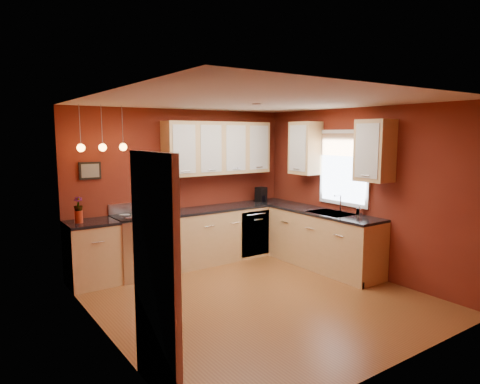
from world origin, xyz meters
TOP-DOWN VIEW (x-y plane):
  - floor at (0.00, 0.00)m, footprint 4.20×4.20m
  - ceiling at (0.00, 0.00)m, footprint 4.00×4.20m
  - wall_back at (0.00, 2.10)m, footprint 4.00×0.02m
  - wall_front at (0.00, -2.10)m, footprint 4.00×0.02m
  - wall_left at (-2.00, 0.00)m, footprint 0.02×4.20m
  - wall_right at (2.00, 0.00)m, footprint 0.02×4.20m
  - base_cabinets_back_left at (-1.65, 1.80)m, footprint 0.70×0.60m
  - base_cabinets_back_right at (0.73, 1.80)m, footprint 2.54×0.60m
  - base_cabinets_right at (1.70, 0.45)m, footprint 0.60×2.10m
  - counter_back_left at (-1.65, 1.80)m, footprint 0.70×0.62m
  - counter_back_right at (0.73, 1.80)m, footprint 2.54×0.62m
  - counter_right at (1.70, 0.45)m, footprint 0.62×2.10m
  - gas_range at (-0.92, 1.80)m, footprint 0.76×0.64m
  - dishwasher_front at (1.10, 1.51)m, footprint 0.60×0.02m
  - sink at (1.70, 0.30)m, footprint 0.50×0.70m
  - window at (1.97, 0.30)m, footprint 0.06×1.02m
  - door_left_wall at (-1.97, -1.20)m, footprint 0.12×0.82m
  - upper_cabinets_back at (0.60, 1.93)m, footprint 2.00×0.35m
  - upper_cabinets_right at (1.82, 0.32)m, footprint 0.35×1.95m
  - wall_picture at (-1.55, 2.08)m, footprint 0.32×0.03m
  - pendant_lights at (-1.45, 1.75)m, footprint 0.71×0.11m
  - red_canister at (-0.45, 1.90)m, footprint 0.11×0.11m
  - red_vase at (-1.81, 1.80)m, footprint 0.11×0.11m
  - flowers at (-1.81, 1.80)m, footprint 0.14×0.14m
  - coffee_maker at (1.49, 1.85)m, footprint 0.22×0.21m
  - soap_pump at (1.91, -0.10)m, footprint 0.09×0.09m
  - dish_towel at (-0.84, 1.47)m, footprint 0.22×0.01m

SIDE VIEW (x-z plane):
  - floor at x=0.00m, z-range 0.00..0.00m
  - base_cabinets_back_left at x=-1.65m, z-range 0.00..0.90m
  - base_cabinets_back_right at x=0.73m, z-range 0.00..0.90m
  - base_cabinets_right at x=1.70m, z-range 0.00..0.90m
  - dishwasher_front at x=1.10m, z-range 0.05..0.85m
  - gas_range at x=-0.92m, z-range -0.07..1.04m
  - dish_towel at x=-0.84m, z-range 0.37..0.67m
  - sink at x=1.70m, z-range 0.75..1.08m
  - counter_back_left at x=-1.65m, z-range 0.90..0.94m
  - counter_back_right at x=0.73m, z-range 0.90..0.94m
  - counter_right at x=1.70m, z-range 0.90..0.94m
  - soap_pump at x=1.91m, z-range 0.94..1.10m
  - door_left_wall at x=-1.97m, z-range 0.00..2.05m
  - red_canister at x=-0.45m, z-range 0.94..1.11m
  - red_vase at x=-1.81m, z-range 0.94..1.12m
  - coffee_maker at x=1.49m, z-range 0.93..1.20m
  - flowers at x=-1.81m, z-range 1.10..1.31m
  - wall_back at x=0.00m, z-range 0.00..2.60m
  - wall_front at x=0.00m, z-range 0.00..2.60m
  - wall_left at x=-2.00m, z-range 0.00..2.60m
  - wall_right at x=2.00m, z-range 0.00..2.60m
  - wall_picture at x=-1.55m, z-range 1.52..1.78m
  - window at x=1.97m, z-range 1.08..2.30m
  - upper_cabinets_back at x=0.60m, z-range 1.50..2.40m
  - upper_cabinets_right at x=1.82m, z-range 1.50..2.40m
  - pendant_lights at x=-1.45m, z-range 1.68..2.34m
  - ceiling at x=0.00m, z-range 2.59..2.61m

